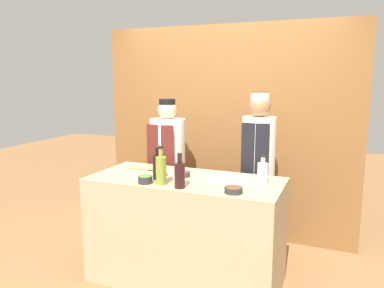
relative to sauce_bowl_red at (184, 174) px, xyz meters
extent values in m
plane|color=olive|center=(0.04, -0.05, -0.98)|extent=(14.00, 14.00, 0.00)
cube|color=brown|center=(0.04, 1.17, 0.22)|extent=(2.95, 0.18, 2.40)
cube|color=tan|center=(0.04, -0.05, -0.50)|extent=(1.68, 0.75, 0.95)
cylinder|color=#2D2D2D|center=(0.00, 0.00, 0.00)|extent=(0.11, 0.11, 0.04)
cylinder|color=red|center=(0.00, 0.00, 0.01)|extent=(0.09, 0.09, 0.01)
cylinder|color=#2D2D2D|center=(0.54, -0.30, 0.00)|extent=(0.14, 0.14, 0.04)
cylinder|color=brown|center=(0.54, -0.30, 0.01)|extent=(0.11, 0.11, 0.01)
cylinder|color=#2D2D2D|center=(-0.21, -0.32, 0.01)|extent=(0.12, 0.12, 0.06)
cylinder|color=green|center=(-0.21, -0.32, 0.03)|extent=(0.10, 0.10, 0.02)
cube|color=white|center=(0.42, 0.06, -0.01)|extent=(0.36, 0.23, 0.02)
cylinder|color=olive|center=(-0.07, -0.30, 0.09)|extent=(0.09, 0.09, 0.23)
cylinder|color=olive|center=(-0.07, -0.30, 0.24)|extent=(0.03, 0.03, 0.07)
cylinder|color=black|center=(-0.07, -0.30, 0.29)|extent=(0.04, 0.04, 0.02)
cylinder|color=black|center=(-0.17, -0.16, 0.08)|extent=(0.08, 0.08, 0.21)
cylinder|color=black|center=(-0.17, -0.16, 0.21)|extent=(0.03, 0.03, 0.06)
cylinder|color=black|center=(-0.17, -0.16, 0.25)|extent=(0.04, 0.04, 0.02)
cylinder|color=silver|center=(0.69, 0.04, 0.06)|extent=(0.09, 0.09, 0.17)
cylinder|color=silver|center=(0.69, 0.04, 0.17)|extent=(0.04, 0.04, 0.05)
cylinder|color=black|center=(0.69, 0.04, 0.21)|extent=(0.04, 0.04, 0.01)
cylinder|color=black|center=(0.11, -0.33, 0.08)|extent=(0.08, 0.08, 0.20)
cylinder|color=black|center=(0.11, -0.33, 0.21)|extent=(0.03, 0.03, 0.06)
cylinder|color=black|center=(0.11, -0.33, 0.25)|extent=(0.04, 0.04, 0.02)
cylinder|color=#B2844C|center=(-0.50, 0.07, -0.02)|extent=(0.22, 0.02, 0.02)
ellipsoid|color=#B2844C|center=(-0.37, 0.07, -0.01)|extent=(0.06, 0.05, 0.02)
cylinder|color=#28282D|center=(-0.45, 0.61, -0.55)|extent=(0.27, 0.27, 0.86)
cylinder|color=white|center=(-0.45, 0.61, 0.14)|extent=(0.38, 0.38, 0.53)
cube|color=#561E19|center=(-0.45, 0.43, 0.12)|extent=(0.30, 0.02, 0.49)
sphere|color=beige|center=(-0.45, 0.61, 0.51)|extent=(0.20, 0.20, 0.20)
cylinder|color=black|center=(-0.45, 0.61, 0.59)|extent=(0.17, 0.17, 0.07)
cylinder|color=#28282D|center=(0.53, 0.61, -0.53)|extent=(0.24, 0.24, 0.89)
cylinder|color=white|center=(0.53, 0.61, 0.19)|extent=(0.33, 0.33, 0.56)
cube|color=black|center=(0.53, 0.46, 0.17)|extent=(0.26, 0.02, 0.52)
sphere|color=#9E704C|center=(0.53, 0.61, 0.58)|extent=(0.21, 0.21, 0.21)
cylinder|color=white|center=(0.53, 0.61, 0.66)|extent=(0.18, 0.18, 0.07)
camera|label=1|loc=(1.29, -2.95, 0.84)|focal=35.00mm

